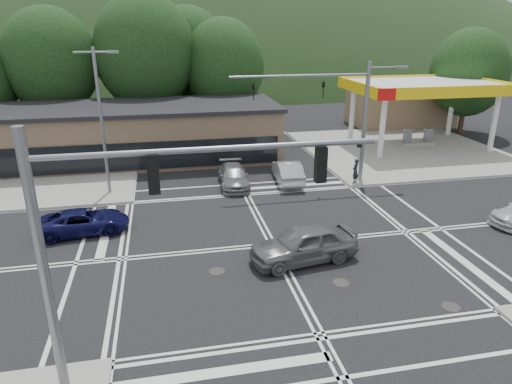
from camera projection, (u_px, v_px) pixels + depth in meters
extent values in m
plane|color=black|center=(272.00, 245.00, 22.47)|extent=(120.00, 120.00, 0.00)
cube|color=gray|center=(401.00, 150.00, 39.06)|extent=(16.00, 16.00, 0.15)
cube|color=gray|center=(25.00, 171.00, 33.38)|extent=(16.00, 16.00, 0.15)
cylinder|color=silver|center=(382.00, 128.00, 35.81)|extent=(0.44, 0.44, 5.00)
cylinder|color=silver|center=(352.00, 114.00, 41.32)|extent=(0.44, 0.44, 5.00)
cylinder|color=silver|center=(494.00, 123.00, 37.70)|extent=(0.44, 0.44, 5.00)
cylinder|color=silver|center=(451.00, 110.00, 43.21)|extent=(0.44, 0.44, 5.00)
cube|color=silver|center=(424.00, 86.00, 38.54)|extent=(12.00, 8.00, 0.60)
cube|color=yellow|center=(452.00, 92.00, 34.86)|extent=(12.20, 0.25, 0.90)
cube|color=yellow|center=(401.00, 80.00, 42.21)|extent=(12.20, 0.25, 0.90)
cube|color=yellow|center=(358.00, 87.00, 37.40)|extent=(0.25, 8.20, 0.90)
cube|color=yellow|center=(487.00, 84.00, 39.67)|extent=(0.25, 8.20, 0.90)
cube|color=red|center=(387.00, 95.00, 33.69)|extent=(1.40, 0.12, 0.90)
cube|color=gray|center=(417.00, 144.00, 40.29)|extent=(3.00, 1.00, 0.30)
cube|color=slate|center=(407.00, 136.00, 39.86)|extent=(0.60, 0.50, 1.30)
cube|color=slate|center=(428.00, 135.00, 40.24)|extent=(0.60, 0.50, 1.30)
cube|color=#846B4F|center=(400.00, 107.00, 48.55)|extent=(10.00, 6.00, 3.80)
cube|color=brown|center=(123.00, 135.00, 35.87)|extent=(24.00, 8.00, 4.00)
ellipsoid|color=#203919|center=(181.00, 71.00, 105.12)|extent=(252.00, 126.00, 140.00)
cylinder|color=#382619|center=(59.00, 116.00, 41.02)|extent=(0.50, 0.50, 4.84)
ellipsoid|color=black|center=(51.00, 61.00, 39.38)|extent=(8.00, 8.00, 9.20)
cylinder|color=#382619|center=(150.00, 110.00, 42.46)|extent=(0.50, 0.50, 5.28)
ellipsoid|color=black|center=(145.00, 52.00, 40.66)|extent=(9.00, 9.00, 10.35)
cylinder|color=#382619|center=(224.00, 112.00, 43.93)|extent=(0.50, 0.50, 4.40)
ellipsoid|color=black|center=(223.00, 66.00, 42.44)|extent=(7.60, 7.60, 8.74)
cylinder|color=#382619|center=(190.00, 104.00, 46.96)|extent=(0.50, 0.50, 4.84)
ellipsoid|color=black|center=(188.00, 56.00, 45.32)|extent=(8.40, 8.40, 9.66)
cylinder|color=#382619|center=(463.00, 113.00, 44.69)|extent=(0.50, 0.50, 3.96)
ellipsoid|color=black|center=(469.00, 73.00, 43.35)|extent=(7.20, 7.20, 8.28)
cylinder|color=slate|center=(102.00, 124.00, 27.56)|extent=(0.20, 0.20, 9.00)
cylinder|color=slate|center=(93.00, 52.00, 26.10)|extent=(2.20, 0.12, 0.12)
cube|color=slate|center=(113.00, 52.00, 26.31)|extent=(0.60, 0.25, 0.15)
cylinder|color=slate|center=(364.00, 124.00, 30.16)|extent=(0.28, 0.28, 8.00)
cylinder|color=slate|center=(301.00, 76.00, 28.20)|extent=(9.00, 0.16, 0.16)
imported|color=black|center=(323.00, 90.00, 28.79)|extent=(0.16, 0.20, 1.00)
imported|color=black|center=(253.00, 92.00, 27.94)|extent=(0.16, 0.20, 1.00)
cylinder|color=slate|center=(387.00, 67.00, 29.14)|extent=(2.40, 0.12, 0.12)
cube|color=slate|center=(402.00, 67.00, 29.35)|extent=(0.70, 0.30, 0.15)
cube|color=black|center=(359.00, 145.00, 30.60)|extent=(0.25, 0.30, 0.35)
cylinder|color=slate|center=(45.00, 276.00, 12.00)|extent=(0.28, 0.28, 8.00)
cylinder|color=slate|center=(211.00, 149.00, 11.74)|extent=(9.00, 0.16, 0.16)
cube|color=black|center=(153.00, 175.00, 11.66)|extent=(0.30, 0.25, 1.00)
cube|color=black|center=(321.00, 165.00, 12.51)|extent=(0.30, 0.25, 1.00)
imported|color=#0D0E3C|center=(84.00, 221.00, 23.56)|extent=(4.71, 2.59, 1.25)
imported|color=slate|center=(304.00, 244.00, 20.69)|extent=(5.22, 2.76, 1.69)
imported|color=#ABAEB2|center=(288.00, 172.00, 31.09)|extent=(1.95, 4.64, 1.49)
imported|color=silver|center=(244.00, 147.00, 37.64)|extent=(1.71, 3.93, 1.32)
imported|color=slate|center=(234.00, 176.00, 30.41)|extent=(2.10, 4.65, 1.32)
imported|color=black|center=(355.00, 171.00, 30.43)|extent=(0.72, 0.71, 1.67)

